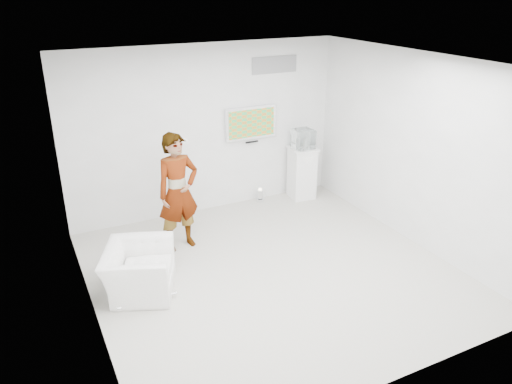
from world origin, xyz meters
TOP-DOWN VIEW (x-y plane):
  - room at (0.00, 0.00)m, footprint 5.01×5.01m
  - tv at (0.85, 2.45)m, footprint 1.00×0.08m
  - logo_decal at (1.35, 2.49)m, footprint 0.90×0.02m
  - person at (-0.94, 1.33)m, footprint 0.75×0.55m
  - armchair at (-1.85, 0.37)m, footprint 1.20×1.27m
  - pedestal at (1.82, 2.18)m, footprint 0.54×0.54m
  - floor_uplight at (1.00, 2.35)m, footprint 0.20×0.20m
  - vitrine at (1.82, 2.18)m, footprint 0.36×0.36m
  - console at (1.82, 2.18)m, footprint 0.07×0.16m
  - wii_remote at (-0.72, 1.52)m, footprint 0.06×0.13m

SIDE VIEW (x-z plane):
  - floor_uplight at x=1.00m, z-range 0.00..0.26m
  - armchair at x=-1.85m, z-range 0.00..0.65m
  - pedestal at x=1.82m, z-range 0.00..1.01m
  - person at x=-0.94m, z-range 0.00..1.88m
  - console at x=1.82m, z-range 1.01..1.22m
  - vitrine at x=1.82m, z-range 1.01..1.37m
  - room at x=0.00m, z-range 0.00..3.00m
  - tv at x=0.85m, z-range 1.25..1.85m
  - wii_remote at x=-0.72m, z-range 1.67..1.71m
  - logo_decal at x=1.35m, z-range 2.40..2.70m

